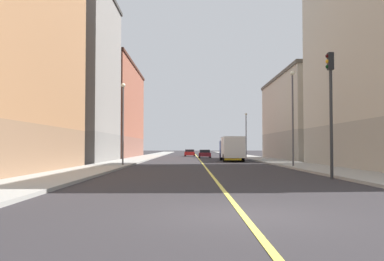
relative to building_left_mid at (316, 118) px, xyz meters
name	(u,v)px	position (x,y,z in m)	size (l,w,h in m)	color
ground_plane	(243,215)	(-15.34, -45.45, -5.49)	(400.00, 400.00, 0.00)	#2D2A2D
sidewalk_left	(258,159)	(-7.08, 3.55, -5.42)	(3.68, 168.00, 0.15)	#9E9B93
sidewalk_right	(139,159)	(-23.59, 3.55, -5.42)	(3.68, 168.00, 0.15)	#9E9B93
lane_center_stripe	(199,159)	(-15.34, 3.55, -5.48)	(0.16, 154.00, 0.01)	#E5D14C
building_left_mid	(316,118)	(0.00, 0.00, 0.00)	(10.78, 22.35, 10.96)	#9D9688
building_right_midblock	(63,77)	(-30.67, -8.76, 3.97)	(10.78, 15.08, 18.90)	slate
building_right_distant	(102,111)	(-30.67, 12.78, 1.91)	(10.78, 26.06, 14.78)	brown
traffic_light_left_near	(331,98)	(-9.34, -33.87, -1.29)	(0.40, 0.32, 6.56)	#2D2D2D
street_lamp_left_near	(293,109)	(-8.32, -21.53, -0.74)	(0.36, 0.36, 7.66)	#4C4C51
street_lamp_right_near	(123,115)	(-22.35, -19.21, -1.09)	(0.36, 0.36, 7.01)	#4C4C51
street_lamp_left_far	(246,130)	(-8.32, 7.00, -1.33)	(0.36, 0.36, 6.56)	#4C4C51
car_yellow	(232,156)	(-11.78, -6.94, -4.88)	(2.10, 4.03, 1.22)	gold
car_maroon	(205,154)	(-14.26, 11.31, -4.87)	(1.88, 4.14, 1.25)	maroon
car_red	(190,153)	(-16.61, 21.60, -4.87)	(1.94, 4.02, 1.23)	red
car_teal	(230,155)	(-11.46, -0.39, -4.84)	(2.08, 4.06, 1.31)	#196670
box_truck	(232,148)	(-11.67, -5.33, -3.94)	(2.42, 7.80, 2.85)	navy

